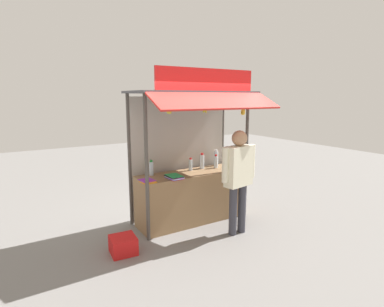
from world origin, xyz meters
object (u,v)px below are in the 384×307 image
object	(u,v)px
banana_bunch_rightmost	(205,109)
plastic_crate	(123,245)
water_bottle_back_left	(216,162)
magazine_stack_right	(148,181)
banana_bunch_inner_right	(243,111)
water_bottle_mid_right	(202,161)
banana_bunch_inner_left	(169,110)
magazine_stack_rear_center	(174,177)
water_bottle_left	(151,168)
vendor_person	(239,173)
water_bottle_mid_left	(216,158)
water_bottle_far_right	(191,165)

from	to	relation	value
banana_bunch_rightmost	plastic_crate	world-z (taller)	banana_bunch_rightmost
water_bottle_back_left	magazine_stack_right	bearing A→B (deg)	-170.76
plastic_crate	banana_bunch_inner_right	bearing A→B (deg)	2.46
water_bottle_mid_right	banana_bunch_inner_left	world-z (taller)	banana_bunch_inner_left
magazine_stack_rear_center	banana_bunch_inner_right	bearing A→B (deg)	-8.80
water_bottle_left	banana_bunch_inner_left	distance (m)	1.20
banana_bunch_inner_left	water_bottle_left	bearing A→B (deg)	95.15
water_bottle_back_left	banana_bunch_inner_right	bearing A→B (deg)	-64.51
water_bottle_mid_right	magazine_stack_rear_center	world-z (taller)	water_bottle_mid_right
water_bottle_left	water_bottle_back_left	bearing A→B (deg)	-5.56
vendor_person	plastic_crate	xyz separation A→B (m)	(-1.87, 0.35, -0.92)
magazine_stack_right	water_bottle_mid_right	bearing A→B (deg)	15.04
magazine_stack_right	banana_bunch_inner_right	size ratio (longest dim) A/B	0.96
water_bottle_mid_left	banana_bunch_rightmost	world-z (taller)	banana_bunch_rightmost
water_bottle_mid_left	banana_bunch_inner_left	xyz separation A→B (m)	(-1.37, -0.65, 1.01)
magazine_stack_rear_center	banana_bunch_rightmost	xyz separation A→B (m)	(0.48, -0.20, 1.13)
water_bottle_left	plastic_crate	size ratio (longest dim) A/B	0.75
banana_bunch_inner_right	vendor_person	size ratio (longest dim) A/B	0.16
water_bottle_far_right	water_bottle_mid_right	world-z (taller)	water_bottle_mid_right
water_bottle_back_left	banana_bunch_inner_left	world-z (taller)	banana_bunch_inner_left
water_bottle_mid_left	magazine_stack_rear_center	distance (m)	1.28
magazine_stack_right	vendor_person	distance (m)	1.49
banana_bunch_inner_left	water_bottle_mid_left	bearing A→B (deg)	25.31
water_bottle_mid_left	water_bottle_back_left	world-z (taller)	water_bottle_mid_left
water_bottle_mid_left	water_bottle_back_left	size ratio (longest dim) A/B	1.22
water_bottle_far_right	banana_bunch_inner_left	xyz separation A→B (m)	(-0.72, -0.55, 1.05)
banana_bunch_inner_left	banana_bunch_rightmost	distance (m)	0.66
water_bottle_far_right	water_bottle_mid_right	distance (m)	0.27
water_bottle_left	plastic_crate	world-z (taller)	water_bottle_left
water_bottle_left	water_bottle_mid_right	world-z (taller)	water_bottle_mid_right
water_bottle_left	magazine_stack_right	size ratio (longest dim) A/B	1.00
water_bottle_mid_left	banana_bunch_inner_right	size ratio (longest dim) A/B	1.12
magazine_stack_right	water_bottle_mid_left	bearing A→B (deg)	14.12
magazine_stack_rear_center	banana_bunch_inner_right	distance (m)	1.69
water_bottle_back_left	water_bottle_far_right	bearing A→B (deg)	172.16
magazine_stack_right	banana_bunch_inner_right	world-z (taller)	banana_bunch_inner_right
water_bottle_far_right	water_bottle_left	bearing A→B (deg)	176.02
water_bottle_far_right	water_bottle_back_left	xyz separation A→B (m)	(0.53, -0.07, 0.01)
banana_bunch_inner_left	plastic_crate	world-z (taller)	banana_bunch_inner_left
magazine_stack_right	vendor_person	bearing A→B (deg)	-27.36
water_bottle_mid_right	plastic_crate	xyz separation A→B (m)	(-1.83, -0.67, -0.94)
water_bottle_left	magazine_stack_rear_center	size ratio (longest dim) A/B	0.85
magazine_stack_right	banana_bunch_inner_right	xyz separation A→B (m)	(1.76, -0.23, 1.08)
banana_bunch_rightmost	vendor_person	world-z (taller)	banana_bunch_rightmost
water_bottle_mid_left	banana_bunch_inner_left	size ratio (longest dim) A/B	1.44
magazine_stack_rear_center	banana_bunch_inner_left	distance (m)	1.16
water_bottle_far_right	magazine_stack_rear_center	xyz separation A→B (m)	(-0.54, -0.35, -0.08)
water_bottle_back_left	water_bottle_mid_right	size ratio (longest dim) A/B	0.87
water_bottle_left	banana_bunch_inner_right	xyz separation A→B (m)	(1.53, -0.61, 0.97)
magazine_stack_rear_center	banana_bunch_inner_left	xyz separation A→B (m)	(-0.18, -0.20, 1.13)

